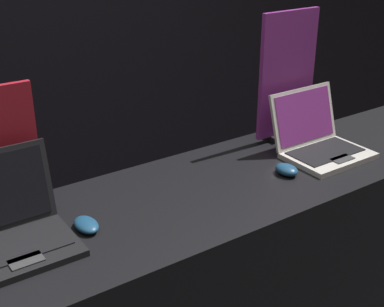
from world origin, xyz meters
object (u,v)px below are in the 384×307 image
at_px(laptop_front, 9,227).
at_px(mouse_back, 287,170).
at_px(promo_stand_back, 287,79).
at_px(laptop_back, 319,140).
at_px(mouse_front, 86,225).

height_order(laptop_front, mouse_back, laptop_front).
height_order(mouse_back, promo_stand_back, promo_stand_back).
xyz_separation_m(laptop_back, mouse_back, (-0.24, -0.07, -0.04)).
distance_m(mouse_front, promo_stand_back, 1.04).
distance_m(laptop_front, promo_stand_back, 1.24).
relative_size(laptop_front, laptop_back, 1.00).
height_order(laptop_back, promo_stand_back, promo_stand_back).
xyz_separation_m(mouse_back, promo_stand_back, (0.24, 0.27, 0.24)).
relative_size(mouse_front, laptop_back, 0.33).
height_order(mouse_front, mouse_back, mouse_back).
bearing_deg(mouse_front, promo_stand_back, 11.28).
xyz_separation_m(mouse_front, laptop_back, (1.00, -0.00, 0.04)).
bearing_deg(mouse_back, mouse_front, 174.74).
distance_m(mouse_front, laptop_back, 1.00).
bearing_deg(promo_stand_back, laptop_front, -172.63).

